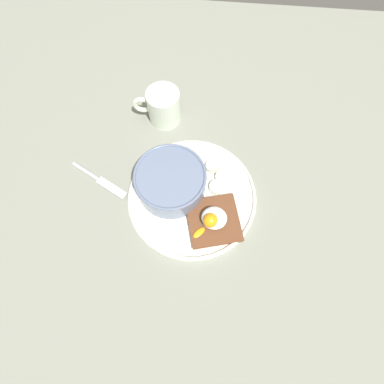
% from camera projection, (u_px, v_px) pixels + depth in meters
% --- Properties ---
extents(ground_plane, '(1.20, 1.20, 0.02)m').
position_uv_depth(ground_plane, '(192.00, 200.00, 0.62)').
color(ground_plane, gray).
rests_on(ground_plane, ground).
extents(plate, '(0.26, 0.26, 0.02)m').
position_uv_depth(plate, '(192.00, 196.00, 0.60)').
color(plate, white).
rests_on(plate, ground_plane).
extents(oatmeal_bowl, '(0.14, 0.14, 0.06)m').
position_uv_depth(oatmeal_bowl, '(171.00, 181.00, 0.58)').
color(oatmeal_bowl, slate).
rests_on(oatmeal_bowl, plate).
extents(toast_slice, '(0.12, 0.12, 0.01)m').
position_uv_depth(toast_slice, '(214.00, 221.00, 0.57)').
color(toast_slice, brown).
rests_on(toast_slice, plate).
extents(poached_egg, '(0.06, 0.06, 0.03)m').
position_uv_depth(poached_egg, '(213.00, 219.00, 0.55)').
color(poached_egg, white).
rests_on(poached_egg, toast_slice).
extents(banana_slice_front, '(0.04, 0.04, 0.01)m').
position_uv_depth(banana_slice_front, '(216.00, 187.00, 0.60)').
color(banana_slice_front, '#FCF1C4').
rests_on(banana_slice_front, plate).
extents(banana_slice_left, '(0.04, 0.04, 0.02)m').
position_uv_depth(banana_slice_left, '(213.00, 166.00, 0.62)').
color(banana_slice_left, '#F1ECC7').
rests_on(banana_slice_left, plate).
extents(banana_slice_back, '(0.04, 0.04, 0.01)m').
position_uv_depth(banana_slice_back, '(224.00, 177.00, 0.61)').
color(banana_slice_back, '#EDF1C4').
rests_on(banana_slice_back, plate).
extents(coffee_mug, '(0.10, 0.07, 0.08)m').
position_uv_depth(coffee_mug, '(163.00, 106.00, 0.65)').
color(coffee_mug, white).
rests_on(coffee_mug, ground_plane).
extents(knife, '(0.13, 0.07, 0.01)m').
position_uv_depth(knife, '(99.00, 179.00, 0.62)').
color(knife, silver).
rests_on(knife, ground_plane).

